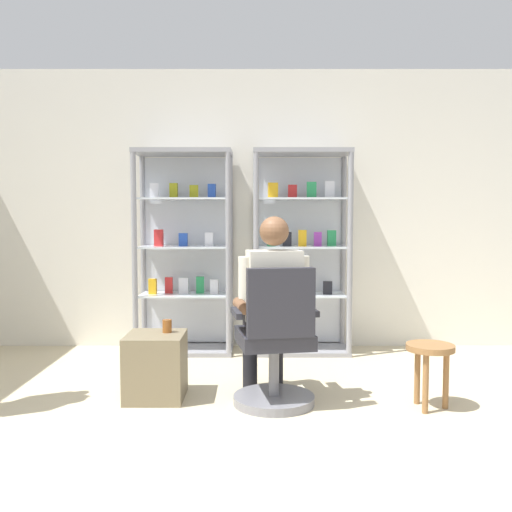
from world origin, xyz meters
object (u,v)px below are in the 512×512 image
Objects in this scene: tea_glass at (167,326)px; office_chair at (276,349)px; display_cabinet_right at (301,250)px; display_cabinet_left at (185,251)px; storage_crate at (156,366)px; wooden_stool at (430,358)px; seated_shopkeeper at (271,299)px.

office_chair is at bearing -16.90° from tea_glass.
office_chair is (-0.29, -1.60, -0.57)m from display_cabinet_right.
office_chair is at bearing -63.17° from display_cabinet_left.
storage_crate is at bearing -144.20° from tea_glass.
display_cabinet_right is 1.98× the size of office_chair.
office_chair is 1.03m from wooden_stool.
office_chair is at bearing -100.37° from display_cabinet_right.
seated_shopkeeper is (-0.32, -1.44, -0.26)m from display_cabinet_right.
display_cabinet_right is at bearing 77.41° from seated_shopkeeper.
tea_glass is at bearing 35.80° from storage_crate.
seated_shopkeeper is 0.77m from tea_glass.
display_cabinet_left and display_cabinet_right have the same top height.
storage_crate is at bearing 168.03° from office_chair.
tea_glass is (-1.06, -1.36, -0.46)m from display_cabinet_right.
wooden_stool is at bearing -2.01° from office_chair.
storage_crate is at bearing -91.43° from display_cabinet_left.
office_chair is 0.74× the size of seated_shopkeeper.
wooden_stool is at bearing -65.62° from display_cabinet_right.
display_cabinet_right reaches higher than tea_glass.
display_cabinet_left is 1.47× the size of seated_shopkeeper.
seated_shopkeeper is (-0.03, 0.16, 0.32)m from office_chair.
seated_shopkeeper is (0.78, -1.44, -0.25)m from display_cabinet_left.
wooden_stool is at bearing -6.54° from storage_crate.
display_cabinet_left is at bearing 118.48° from seated_shopkeeper.
display_cabinet_left is 1.65m from seated_shopkeeper.
display_cabinet_left is 4.13× the size of storage_crate.
office_chair is at bearing -79.92° from seated_shopkeeper.
office_chair is 0.88m from storage_crate.
storage_crate is 1.06× the size of wooden_stool.
display_cabinet_right reaches higher than office_chair.
seated_shopkeeper is at bearing -5.60° from tea_glass.
office_chair reaches higher than tea_glass.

